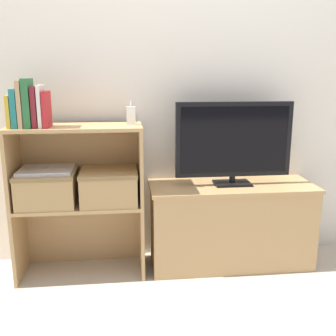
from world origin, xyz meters
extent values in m
plane|color=#BCB2A3|center=(0.00, 0.00, 0.00)|extent=(16.00, 16.00, 0.00)
cube|color=silver|center=(0.00, 0.40, 1.20)|extent=(10.00, 0.05, 2.40)
cube|color=tan|center=(0.40, 0.18, 0.25)|extent=(0.99, 0.37, 0.50)
cube|color=tan|center=(0.40, 0.18, 0.51)|extent=(1.01, 0.39, 0.02)
cube|color=black|center=(0.40, 0.18, 0.53)|extent=(0.22, 0.14, 0.01)
cylinder|color=black|center=(0.40, 0.18, 0.55)|extent=(0.04, 0.04, 0.04)
cube|color=black|center=(0.40, 0.18, 0.80)|extent=(0.70, 0.03, 0.45)
cube|color=black|center=(0.40, 0.16, 0.80)|extent=(0.65, 0.00, 0.39)
cube|color=tan|center=(-0.88, 0.17, 0.22)|extent=(0.02, 0.33, 0.44)
cube|color=tan|center=(-0.16, 0.17, 0.22)|extent=(0.02, 0.33, 0.44)
cube|color=tan|center=(-0.52, 0.32, 0.22)|extent=(0.70, 0.02, 0.44)
cube|color=tan|center=(-0.52, 0.17, 0.43)|extent=(0.70, 0.33, 0.02)
cube|color=tan|center=(-0.88, 0.17, 0.67)|extent=(0.02, 0.33, 0.45)
cube|color=tan|center=(-0.16, 0.17, 0.67)|extent=(0.02, 0.33, 0.45)
cube|color=tan|center=(-0.52, 0.32, 0.67)|extent=(0.70, 0.02, 0.45)
cube|color=tan|center=(-0.52, 0.17, 0.89)|extent=(0.70, 0.33, 0.02)
cube|color=gold|center=(-0.85, 0.10, 0.98)|extent=(0.02, 0.13, 0.17)
cube|color=#1E7075|center=(-0.82, 0.10, 1.00)|extent=(0.03, 0.13, 0.21)
cube|color=tan|center=(-0.79, 0.10, 1.02)|extent=(0.02, 0.16, 0.25)
cube|color=#286638|center=(-0.76, 0.10, 1.03)|extent=(0.04, 0.14, 0.26)
cube|color=maroon|center=(-0.72, 0.10, 1.01)|extent=(0.03, 0.13, 0.22)
cube|color=silver|center=(-0.69, 0.10, 1.01)|extent=(0.02, 0.14, 0.23)
cube|color=#B22328|center=(-0.66, 0.10, 0.99)|extent=(0.03, 0.15, 0.19)
cube|color=white|center=(-0.21, 0.17, 0.95)|extent=(0.05, 0.04, 0.10)
cylinder|color=silver|center=(-0.21, 0.17, 1.02)|extent=(0.01, 0.01, 0.03)
cube|color=tan|center=(-0.70, 0.15, 0.54)|extent=(0.32, 0.29, 0.19)
cube|color=olive|center=(-0.70, 0.15, 0.63)|extent=(0.33, 0.30, 0.02)
cube|color=tan|center=(-0.35, 0.15, 0.54)|extent=(0.32, 0.29, 0.19)
cube|color=olive|center=(-0.35, 0.15, 0.63)|extent=(0.33, 0.30, 0.02)
cube|color=#BCBCC1|center=(-0.70, 0.15, 0.65)|extent=(0.30, 0.25, 0.02)
cylinder|color=#99999E|center=(-0.70, 0.15, 0.66)|extent=(0.02, 0.02, 0.00)
camera|label=1|loc=(-0.25, -2.08, 1.18)|focal=42.00mm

